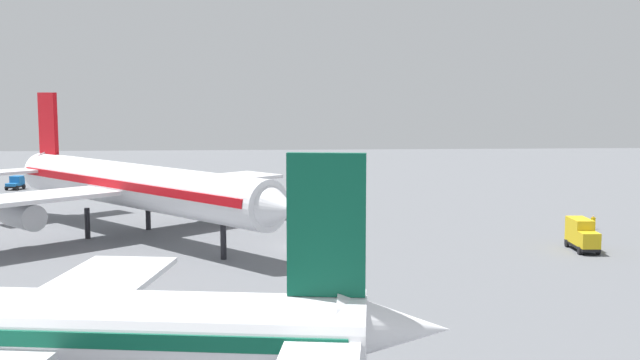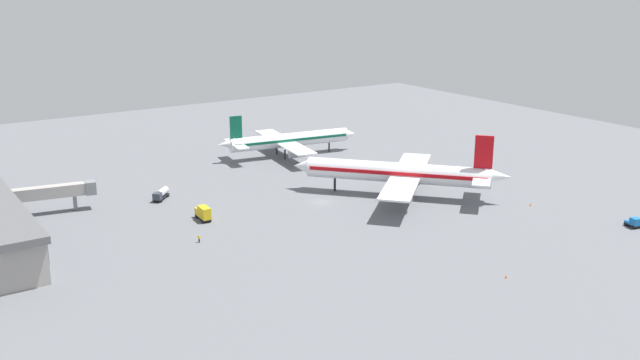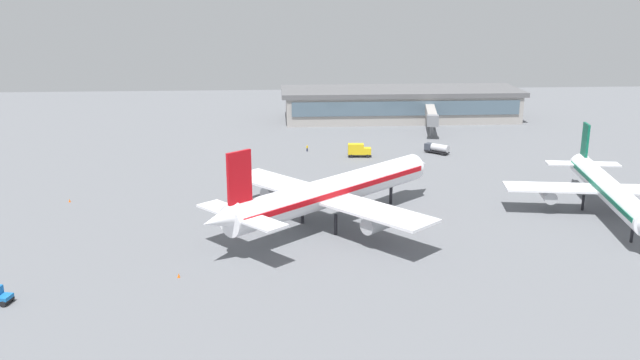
{
  "view_description": "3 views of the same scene",
  "coord_description": "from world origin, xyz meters",
  "px_view_note": "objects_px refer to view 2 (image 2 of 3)",
  "views": [
    {
      "loc": [
        -80.77,
        3.36,
        16.47
      ],
      "look_at": [
        15.29,
        -3.23,
        5.54
      ],
      "focal_mm": 42.6,
      "sensor_mm": 36.0,
      "label": 1
    },
    {
      "loc": [
        136.96,
        -91.79,
        53.47
      ],
      "look_at": [
        -0.47,
        -0.14,
        5.51
      ],
      "focal_mm": 39.71,
      "sensor_mm": 36.0,
      "label": 2
    },
    {
      "loc": [
        15.79,
        131.8,
        40.36
      ],
      "look_at": [
        7.64,
        2.31,
        3.4
      ],
      "focal_mm": 38.24,
      "sensor_mm": 36.0,
      "label": 3
    }
  ],
  "objects_px": {
    "baggage_tug": "(634,222)",
    "safety_cone_near_gate": "(506,277)",
    "ground_crew_worker": "(199,238)",
    "safety_cone_mid_apron": "(531,205)",
    "airplane_at_gate": "(288,140)",
    "fuel_truck": "(161,194)",
    "catering_truck": "(203,213)",
    "airplane_taxiing": "(400,173)"
  },
  "relations": [
    {
      "from": "ground_crew_worker",
      "to": "safety_cone_near_gate",
      "type": "xyz_separation_m",
      "value": [
        47.99,
        39.28,
        -0.55
      ]
    },
    {
      "from": "baggage_tug",
      "to": "ground_crew_worker",
      "type": "height_order",
      "value": "baggage_tug"
    },
    {
      "from": "airplane_at_gate",
      "to": "catering_truck",
      "type": "height_order",
      "value": "airplane_at_gate"
    },
    {
      "from": "airplane_at_gate",
      "to": "airplane_taxiing",
      "type": "distance_m",
      "value": 50.61
    },
    {
      "from": "ground_crew_worker",
      "to": "safety_cone_mid_apron",
      "type": "distance_m",
      "value": 79.73
    },
    {
      "from": "airplane_at_gate",
      "to": "ground_crew_worker",
      "type": "height_order",
      "value": "airplane_at_gate"
    },
    {
      "from": "baggage_tug",
      "to": "safety_cone_near_gate",
      "type": "bearing_deg",
      "value": -73.36
    },
    {
      "from": "ground_crew_worker",
      "to": "baggage_tug",
      "type": "bearing_deg",
      "value": -117.26
    },
    {
      "from": "airplane_at_gate",
      "to": "airplane_taxiing",
      "type": "bearing_deg",
      "value": -79.0
    },
    {
      "from": "fuel_truck",
      "to": "baggage_tug",
      "type": "height_order",
      "value": "fuel_truck"
    },
    {
      "from": "airplane_taxiing",
      "to": "fuel_truck",
      "type": "relative_size",
      "value": 7.59
    },
    {
      "from": "fuel_truck",
      "to": "baggage_tug",
      "type": "relative_size",
      "value": 1.66
    },
    {
      "from": "baggage_tug",
      "to": "safety_cone_near_gate",
      "type": "relative_size",
      "value": 5.89
    },
    {
      "from": "airplane_at_gate",
      "to": "fuel_truck",
      "type": "height_order",
      "value": "airplane_at_gate"
    },
    {
      "from": "fuel_truck",
      "to": "safety_cone_mid_apron",
      "type": "bearing_deg",
      "value": 96.88
    },
    {
      "from": "catering_truck",
      "to": "ground_crew_worker",
      "type": "relative_size",
      "value": 3.41
    },
    {
      "from": "airplane_taxiing",
      "to": "baggage_tug",
      "type": "bearing_deg",
      "value": 169.44
    },
    {
      "from": "baggage_tug",
      "to": "safety_cone_near_gate",
      "type": "height_order",
      "value": "baggage_tug"
    },
    {
      "from": "catering_truck",
      "to": "fuel_truck",
      "type": "xyz_separation_m",
      "value": [
        -19.99,
        -2.22,
        -0.31
      ]
    },
    {
      "from": "safety_cone_near_gate",
      "to": "airplane_at_gate",
      "type": "bearing_deg",
      "value": 171.95
    },
    {
      "from": "safety_cone_near_gate",
      "to": "safety_cone_mid_apron",
      "type": "xyz_separation_m",
      "value": [
        -26.06,
        37.37,
        0.0
      ]
    },
    {
      "from": "airplane_at_gate",
      "to": "ground_crew_worker",
      "type": "distance_m",
      "value": 74.89
    },
    {
      "from": "baggage_tug",
      "to": "ground_crew_worker",
      "type": "bearing_deg",
      "value": -105.74
    },
    {
      "from": "fuel_truck",
      "to": "catering_truck",
      "type": "bearing_deg",
      "value": 50.14
    },
    {
      "from": "fuel_truck",
      "to": "baggage_tug",
      "type": "bearing_deg",
      "value": 89.52
    },
    {
      "from": "ground_crew_worker",
      "to": "safety_cone_mid_apron",
      "type": "bearing_deg",
      "value": -105.03
    },
    {
      "from": "airplane_at_gate",
      "to": "baggage_tug",
      "type": "height_order",
      "value": "airplane_at_gate"
    },
    {
      "from": "fuel_truck",
      "to": "airplane_at_gate",
      "type": "bearing_deg",
      "value": 155.94
    },
    {
      "from": "ground_crew_worker",
      "to": "safety_cone_near_gate",
      "type": "height_order",
      "value": "ground_crew_worker"
    },
    {
      "from": "catering_truck",
      "to": "safety_cone_mid_apron",
      "type": "xyz_separation_m",
      "value": [
        34.27,
        69.99,
        -1.4
      ]
    },
    {
      "from": "airplane_at_gate",
      "to": "safety_cone_near_gate",
      "type": "xyz_separation_m",
      "value": [
        100.26,
        -14.18,
        -4.72
      ]
    },
    {
      "from": "airplane_at_gate",
      "to": "ground_crew_worker",
      "type": "bearing_deg",
      "value": -126.79
    },
    {
      "from": "fuel_truck",
      "to": "safety_cone_mid_apron",
      "type": "height_order",
      "value": "fuel_truck"
    },
    {
      "from": "catering_truck",
      "to": "baggage_tug",
      "type": "xyz_separation_m",
      "value": [
        57.09,
        76.81,
        -0.54
      ]
    },
    {
      "from": "fuel_truck",
      "to": "safety_cone_near_gate",
      "type": "relative_size",
      "value": 9.77
    },
    {
      "from": "fuel_truck",
      "to": "ground_crew_worker",
      "type": "xyz_separation_m",
      "value": [
        32.34,
        -4.45,
        -0.54
      ]
    },
    {
      "from": "airplane_taxiing",
      "to": "ground_crew_worker",
      "type": "xyz_separation_m",
      "value": [
        1.71,
        -55.36,
        -5.21
      ]
    },
    {
      "from": "safety_cone_mid_apron",
      "to": "fuel_truck",
      "type": "bearing_deg",
      "value": -126.93
    },
    {
      "from": "fuel_truck",
      "to": "baggage_tug",
      "type": "distance_m",
      "value": 110.4
    },
    {
      "from": "airplane_taxiing",
      "to": "safety_cone_mid_apron",
      "type": "distance_m",
      "value": 32.33
    },
    {
      "from": "airplane_taxiing",
      "to": "safety_cone_mid_apron",
      "type": "height_order",
      "value": "airplane_taxiing"
    },
    {
      "from": "ground_crew_worker",
      "to": "safety_cone_near_gate",
      "type": "relative_size",
      "value": 2.78
    }
  ]
}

